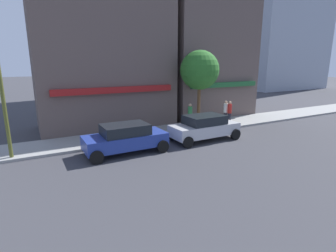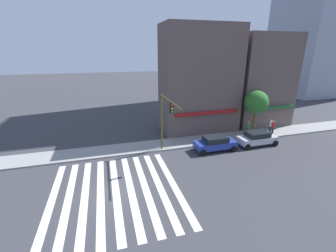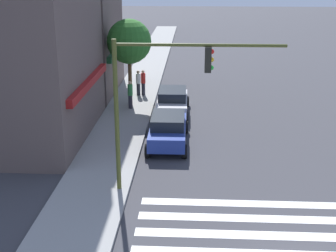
{
  "view_description": "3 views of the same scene",
  "coord_description": "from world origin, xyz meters",
  "views": [
    {
      "loc": [
        6.33,
        -8.3,
        4.77
      ],
      "look_at": [
        13.33,
        4.7,
        1.2
      ],
      "focal_mm": 28.0,
      "sensor_mm": 36.0,
      "label": 1
    },
    {
      "loc": [
        -0.2,
        -15.12,
        10.24
      ],
      "look_at": [
        5.28,
        4.0,
        3.5
      ],
      "focal_mm": 24.0,
      "sensor_mm": 36.0,
      "label": 2
    },
    {
      "loc": [
        -11.81,
        3.5,
        8.7
      ],
      "look_at": [
        10.73,
        4.7,
        1.0
      ],
      "focal_mm": 50.0,
      "sensor_mm": 36.0,
      "label": 3
    }
  ],
  "objects": [
    {
      "name": "pedestrian_white_shirt",
      "position": [
        19.8,
        7.25,
        1.07
      ],
      "size": [
        0.32,
        0.32,
        1.77
      ],
      "rotation": [
        0.0,
        0.0,
        5.87
      ],
      "color": "#23232D",
      "rests_on": "sidewalk_left"
    },
    {
      "name": "pedestrian_green_top",
      "position": [
        16.61,
        7.41,
        1.07
      ],
      "size": [
        0.32,
        0.32,
        1.77
      ],
      "rotation": [
        0.0,
        0.0,
        4.12
      ],
      "color": "#23232D",
      "rests_on": "sidewalk_left"
    },
    {
      "name": "sedan_blue",
      "position": [
        10.73,
        4.7,
        0.84
      ],
      "size": [
        4.41,
        2.02,
        1.59
      ],
      "rotation": [
        0.0,
        0.0,
        0.01
      ],
      "color": "navy",
      "rests_on": "ground_plane"
    },
    {
      "name": "street_tree",
      "position": [
        17.42,
        7.5,
        4.25
      ],
      "size": [
        2.8,
        2.8,
        5.52
      ],
      "color": "brown",
      "rests_on": "sidewalk_left"
    },
    {
      "name": "sidewalk_left",
      "position": [
        0.0,
        7.5,
        0.07
      ],
      "size": [
        120.0,
        3.0,
        0.15
      ],
      "color": "gray",
      "rests_on": "ground_plane"
    },
    {
      "name": "sedan_silver",
      "position": [
        15.93,
        4.7,
        0.84
      ],
      "size": [
        4.42,
        2.02,
        1.59
      ],
      "rotation": [
        0.0,
        0.0,
        0.01
      ],
      "color": "#B7B7BC",
      "rests_on": "ground_plane"
    },
    {
      "name": "storefront_row",
      "position": [
        15.66,
        11.5,
        6.44
      ],
      "size": [
        18.12,
        5.3,
        13.26
      ],
      "color": "brown",
      "rests_on": "ground_plane"
    },
    {
      "name": "traffic_signal",
      "position": [
        5.28,
        4.83,
        4.35
      ],
      "size": [
        0.32,
        6.39,
        6.2
      ],
      "color": "#474C1E",
      "rests_on": "ground_plane"
    },
    {
      "name": "crosswalk_stripes",
      "position": [
        0.0,
        0.0,
        0.0
      ],
      "size": [
        9.54,
        10.8,
        0.01
      ],
      "color": "silver",
      "rests_on": "ground_plane"
    },
    {
      "name": "pedestrian_red_jacket",
      "position": [
        19.91,
        6.92,
        1.07
      ],
      "size": [
        0.32,
        0.32,
        1.77
      ],
      "rotation": [
        0.0,
        0.0,
        3.4
      ],
      "color": "#23232D",
      "rests_on": "sidewalk_left"
    },
    {
      "name": "ground_plane",
      "position": [
        0.0,
        0.0,
        0.0
      ],
      "size": [
        200.0,
        200.0,
        0.0
      ],
      "primitive_type": "plane",
      "color": "#38383D"
    }
  ]
}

